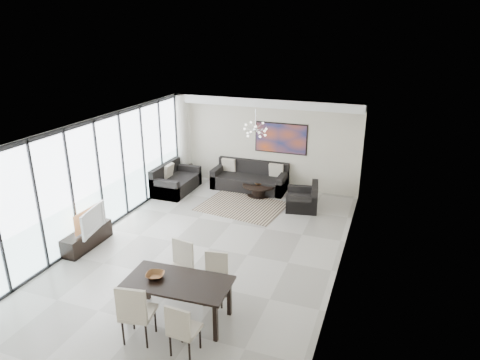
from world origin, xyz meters
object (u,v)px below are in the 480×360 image
at_px(coffee_table, 259,189).
at_px(tv_console, 87,238).
at_px(television, 89,220).
at_px(dining_table, 178,285).
at_px(sofa_main, 250,180).

distance_m(coffee_table, tv_console, 5.33).
relative_size(television, dining_table, 0.54).
height_order(television, dining_table, television).
bearing_deg(dining_table, tv_console, 153.93).
xyz_separation_m(coffee_table, television, (-2.68, -4.54, 0.54)).
xyz_separation_m(sofa_main, dining_table, (0.93, -6.61, 0.40)).
distance_m(sofa_main, dining_table, 6.69).
bearing_deg(tv_console, coffee_table, 57.81).
relative_size(sofa_main, television, 2.29).
xyz_separation_m(sofa_main, tv_console, (-2.38, -4.99, -0.07)).
distance_m(coffee_table, dining_table, 6.17).
bearing_deg(sofa_main, dining_table, -82.02).
xyz_separation_m(television, dining_table, (3.15, -1.59, -0.05)).
bearing_deg(dining_table, television, 153.28).
bearing_deg(coffee_table, television, -120.52).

